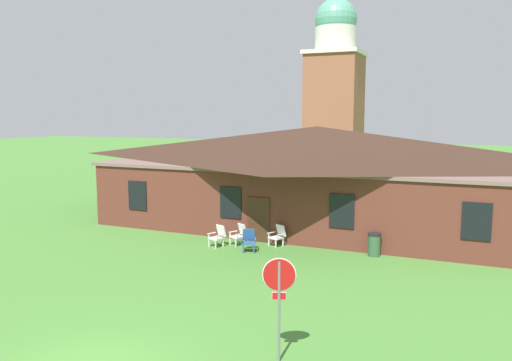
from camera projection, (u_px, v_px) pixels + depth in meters
The scene contains 8 objects.
brick_building at pixel (316, 174), 27.44m from camera, with size 22.26×10.40×5.27m.
dome_tower at pixel (334, 93), 47.90m from camera, with size 5.18×5.18×17.46m.
stop_sign at pixel (279, 289), 11.97m from camera, with size 0.76×0.30×2.56m.
lawn_chair_by_porch at pixel (218, 235), 22.83m from camera, with size 0.78×0.83×0.96m.
lawn_chair_near_door at pixel (239, 234), 23.10m from camera, with size 0.83×0.86×0.96m.
lawn_chair_left_end at pixel (249, 240), 22.03m from camera, with size 0.79×0.83×0.96m.
lawn_chair_middle at pixel (278, 235), 22.92m from camera, with size 0.81×0.85×0.96m.
trash_bin at pixel (374, 244), 21.26m from camera, with size 0.56×0.56×0.98m.
Camera 1 is at (7.87, -8.36, 5.89)m, focal length 35.66 mm.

